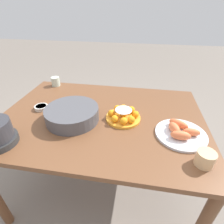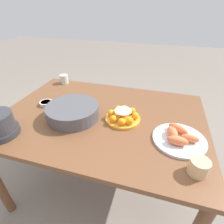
{
  "view_description": "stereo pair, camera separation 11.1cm",
  "coord_description": "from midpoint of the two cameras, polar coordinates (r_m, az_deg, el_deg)",
  "views": [
    {
      "loc": [
        -0.23,
        0.93,
        1.36
      ],
      "look_at": [
        -0.07,
        0.01,
        0.76
      ],
      "focal_mm": 28.0,
      "sensor_mm": 36.0,
      "label": 1
    },
    {
      "loc": [
        -0.34,
        0.91,
        1.36
      ],
      "look_at": [
        -0.07,
        0.01,
        0.76
      ],
      "focal_mm": 28.0,
      "sensor_mm": 36.0,
      "label": 2
    }
  ],
  "objects": [
    {
      "name": "ground_plane",
      "position": [
        1.67,
        -4.72,
        -22.12
      ],
      "size": [
        12.0,
        12.0,
        0.0
      ],
      "primitive_type": "plane",
      "color": "slate"
    },
    {
      "name": "serving_bowl",
      "position": [
        1.13,
        -15.66,
        -0.6
      ],
      "size": [
        0.33,
        0.33,
        0.09
      ],
      "color": "#4C4C51",
      "rests_on": "dining_table"
    },
    {
      "name": "cup_near",
      "position": [
        1.65,
        -19.83,
        9.32
      ],
      "size": [
        0.07,
        0.07,
        0.08
      ],
      "color": "beige",
      "rests_on": "dining_table"
    },
    {
      "name": "dining_table",
      "position": [
        1.21,
        -6.04,
        -4.73
      ],
      "size": [
        1.32,
        0.94,
        0.72
      ],
      "color": "brown",
      "rests_on": "ground_plane"
    },
    {
      "name": "sauce_bowl",
      "position": [
        1.33,
        -24.36,
        1.36
      ],
      "size": [
        0.09,
        0.09,
        0.03
      ],
      "color": "beige",
      "rests_on": "dining_table"
    },
    {
      "name": "cup_far",
      "position": [
        0.9,
        24.97,
        -13.76
      ],
      "size": [
        0.08,
        0.08,
        0.07
      ],
      "color": "#DBB27F",
      "rests_on": "dining_table"
    },
    {
      "name": "cake_plate",
      "position": [
        1.1,
        0.85,
        -1.19
      ],
      "size": [
        0.22,
        0.22,
        0.08
      ],
      "color": "gold",
      "rests_on": "dining_table"
    },
    {
      "name": "seafood_platter",
      "position": [
        1.03,
        18.65,
        -6.41
      ],
      "size": [
        0.28,
        0.28,
        0.06
      ],
      "color": "silver",
      "rests_on": "dining_table"
    }
  ]
}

